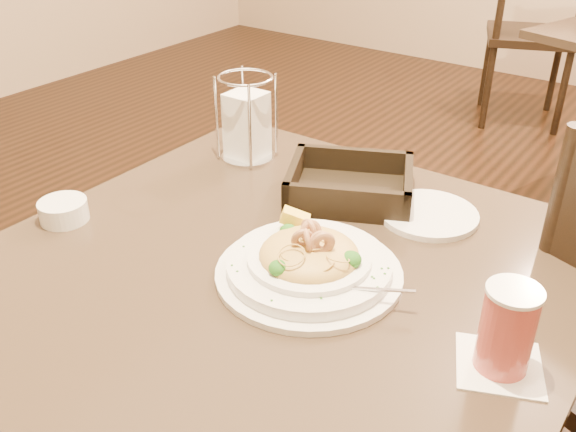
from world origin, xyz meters
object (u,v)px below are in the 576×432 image
Objects in this scene: dining_chair_far at (533,29)px; pasta_bowl at (309,262)px; main_table at (281,372)px; napkin_caddy at (247,123)px; drink_glass at (507,330)px; bread_basket at (350,187)px; butter_ramekin at (64,211)px; side_plate at (428,214)px.

dining_chair_far reaches higher than pasta_bowl.
napkin_caddy is (-0.29, 0.29, 0.30)m from main_table.
pasta_bowl is at bearing 175.71° from drink_glass.
drink_glass reaches higher than bread_basket.
drink_glass is 0.76m from butter_ramekin.
drink_glass is at bearing -51.62° from side_plate.
main_table is 0.51m from napkin_caddy.
drink_glass is at bearing -4.29° from pasta_bowl.
napkin_caddy is at bearing 135.89° from main_table.
pasta_bowl reaches higher than side_plate.
drink_glass is 0.49× the size of bread_basket.
side_plate is at bearing -1.50° from napkin_caddy.
pasta_bowl reaches higher than main_table.
bread_basket is at bearing 107.55° from pasta_bowl.
butter_ramekin is (-0.39, -0.11, 0.24)m from main_table.
butter_ramekin is at bearing 68.47° from dining_chair_far.
drink_glass is (0.31, -0.02, 0.03)m from pasta_bowl.
side_plate is 0.64m from butter_ramekin.
butter_ramekin is (-0.75, -0.09, -0.04)m from drink_glass.
drink_glass is at bearing -25.17° from napkin_caddy.
dining_chair_far reaches higher than main_table.
napkin_caddy is 0.42m from side_plate.
napkin_caddy reaches higher than main_table.
pasta_bowl is at bearing -104.69° from side_plate.
main_table is at bearing 76.78° from dining_chair_far.
dining_chair_far is 11.04× the size of butter_ramekin.
dining_chair_far is 2.82m from drink_glass.
drink_glass reaches higher than pasta_bowl.
dining_chair_far is at bearing 92.50° from napkin_caddy.
butter_ramekin is at bearing -135.03° from bread_basket.
main_table is at bearing -177.98° from pasta_bowl.
napkin_caddy reaches higher than side_plate.
dining_chair_far is 2.96× the size of pasta_bowl.
dining_chair_far is 5.20× the size of napkin_caddy.
side_plate is at bearing 65.75° from main_table.
drink_glass reaches higher than main_table.
pasta_bowl is 0.45m from napkin_caddy.
butter_ramekin is (-0.44, -0.11, -0.01)m from pasta_bowl.
main_table is at bearing -44.11° from napkin_caddy.
bread_basket is at bearing 77.01° from dining_chair_far.
main_table is 5.15× the size of side_plate.
dining_chair_far is 5.32× the size of side_plate.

